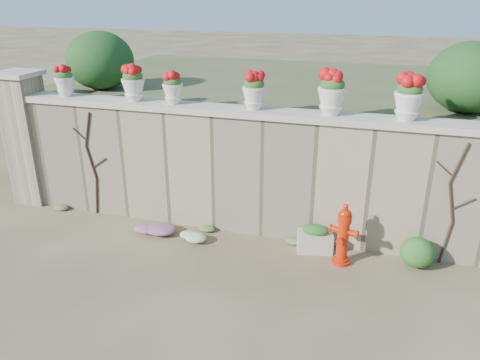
% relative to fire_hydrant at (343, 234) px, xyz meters
% --- Properties ---
extents(ground, '(80.00, 80.00, 0.00)m').
position_rel_fire_hydrant_xyz_m(ground, '(-1.78, -1.15, -0.49)').
color(ground, brown).
rests_on(ground, ground).
extents(stone_wall, '(8.00, 0.40, 2.00)m').
position_rel_fire_hydrant_xyz_m(stone_wall, '(-1.78, 0.65, 0.51)').
color(stone_wall, gray).
rests_on(stone_wall, ground).
extents(wall_cap, '(8.10, 0.52, 0.10)m').
position_rel_fire_hydrant_xyz_m(wall_cap, '(-1.78, 0.65, 1.56)').
color(wall_cap, '#B9AF9D').
rests_on(wall_cap, stone_wall).
extents(gate_pillar, '(0.72, 0.72, 2.48)m').
position_rel_fire_hydrant_xyz_m(gate_pillar, '(-5.93, 0.65, 0.77)').
color(gate_pillar, gray).
rests_on(gate_pillar, ground).
extents(raised_fill, '(9.00, 6.00, 2.00)m').
position_rel_fire_hydrant_xyz_m(raised_fill, '(-1.78, 3.85, 0.51)').
color(raised_fill, '#384C23').
rests_on(raised_fill, ground).
extents(back_shrub_left, '(1.30, 1.30, 1.10)m').
position_rel_fire_hydrant_xyz_m(back_shrub_left, '(-4.98, 1.85, 2.06)').
color(back_shrub_left, '#143814').
rests_on(back_shrub_left, raised_fill).
extents(back_shrub_right, '(1.30, 1.30, 1.10)m').
position_rel_fire_hydrant_xyz_m(back_shrub_right, '(1.62, 1.85, 2.06)').
color(back_shrub_right, '#143814').
rests_on(back_shrub_right, raised_fill).
extents(vine_left, '(0.60, 0.04, 1.91)m').
position_rel_fire_hydrant_xyz_m(vine_left, '(-4.45, 0.43, 0.50)').
color(vine_left, black).
rests_on(vine_left, ground).
extents(vine_right, '(0.60, 0.04, 1.91)m').
position_rel_fire_hydrant_xyz_m(vine_right, '(1.45, 0.43, 0.50)').
color(vine_right, black).
rests_on(vine_right, ground).
extents(fire_hydrant, '(0.42, 0.30, 0.97)m').
position_rel_fire_hydrant_xyz_m(fire_hydrant, '(0.00, 0.00, 0.00)').
color(fire_hydrant, red).
rests_on(fire_hydrant, ground).
extents(planter_box, '(0.60, 0.43, 0.45)m').
position_rel_fire_hydrant_xyz_m(planter_box, '(-0.43, 0.24, -0.28)').
color(planter_box, '#B9AF9D').
rests_on(planter_box, ground).
extents(green_shrub, '(0.61, 0.55, 0.58)m').
position_rel_fire_hydrant_xyz_m(green_shrub, '(1.09, 0.22, -0.20)').
color(green_shrub, '#1E5119').
rests_on(green_shrub, ground).
extents(magenta_clump, '(0.79, 0.53, 0.21)m').
position_rel_fire_hydrant_xyz_m(magenta_clump, '(-3.14, -0.00, -0.38)').
color(magenta_clump, '#C427AD').
rests_on(magenta_clump, ground).
extents(white_flowers, '(0.55, 0.44, 0.20)m').
position_rel_fire_hydrant_xyz_m(white_flowers, '(-2.42, -0.03, -0.39)').
color(white_flowers, white).
rests_on(white_flowers, ground).
extents(urn_pot_0, '(0.34, 0.34, 0.53)m').
position_rel_fire_hydrant_xyz_m(urn_pot_0, '(-4.94, 0.65, 1.87)').
color(urn_pot_0, beige).
rests_on(urn_pot_0, wall_cap).
extents(urn_pot_1, '(0.38, 0.38, 0.59)m').
position_rel_fire_hydrant_xyz_m(urn_pot_1, '(-3.62, 0.65, 1.90)').
color(urn_pot_1, beige).
rests_on(urn_pot_1, wall_cap).
extents(urn_pot_2, '(0.33, 0.33, 0.52)m').
position_rel_fire_hydrant_xyz_m(urn_pot_2, '(-2.91, 0.65, 1.87)').
color(urn_pot_2, beige).
rests_on(urn_pot_2, wall_cap).
extents(urn_pot_3, '(0.36, 0.36, 0.57)m').
position_rel_fire_hydrant_xyz_m(urn_pot_3, '(-1.56, 0.65, 1.89)').
color(urn_pot_3, beige).
rests_on(urn_pot_3, wall_cap).
extents(urn_pot_4, '(0.42, 0.42, 0.65)m').
position_rel_fire_hydrant_xyz_m(urn_pot_4, '(-0.38, 0.65, 1.93)').
color(urn_pot_4, beige).
rests_on(urn_pot_4, wall_cap).
extents(urn_pot_5, '(0.41, 0.41, 0.64)m').
position_rel_fire_hydrant_xyz_m(urn_pot_5, '(0.69, 0.65, 1.93)').
color(urn_pot_5, beige).
rests_on(urn_pot_5, wall_cap).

